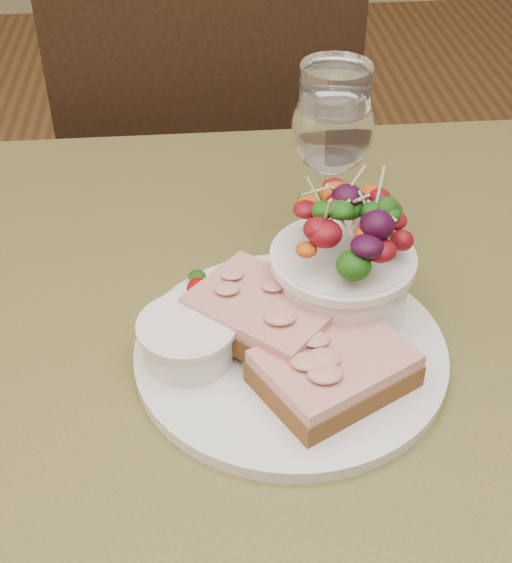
{
  "coord_description": "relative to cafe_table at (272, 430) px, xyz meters",
  "views": [
    {
      "loc": [
        -0.06,
        -0.48,
        1.21
      ],
      "look_at": [
        -0.01,
        0.02,
        0.81
      ],
      "focal_mm": 50.0,
      "sensor_mm": 36.0,
      "label": 1
    }
  ],
  "objects": [
    {
      "name": "cafe_table",
      "position": [
        0.0,
        0.0,
        0.0
      ],
      "size": [
        0.8,
        0.8,
        0.75
      ],
      "color": "#4E4721",
      "rests_on": "ground"
    },
    {
      "name": "garnish",
      "position": [
        -0.05,
        0.07,
        0.12
      ],
      "size": [
        0.05,
        0.04,
        0.02
      ],
      "color": "black",
      "rests_on": "dinner_plate"
    },
    {
      "name": "dinner_plate",
      "position": [
        0.01,
        -0.01,
        0.11
      ],
      "size": [
        0.26,
        0.26,
        0.01
      ],
      "primitive_type": "cylinder",
      "color": "white",
      "rests_on": "cafe_table"
    },
    {
      "name": "salad_bowl",
      "position": [
        0.06,
        0.04,
        0.17
      ],
      "size": [
        0.11,
        0.11,
        0.13
      ],
      "color": "white",
      "rests_on": "dinner_plate"
    },
    {
      "name": "sandwich_back",
      "position": [
        -0.01,
        0.01,
        0.14
      ],
      "size": [
        0.14,
        0.14,
        0.03
      ],
      "rotation": [
        0.0,
        0.0,
        -0.73
      ],
      "color": "#4C3214",
      "rests_on": "dinner_plate"
    },
    {
      "name": "ramekin",
      "position": [
        -0.07,
        -0.01,
        0.13
      ],
      "size": [
        0.08,
        0.08,
        0.04
      ],
      "color": "white",
      "rests_on": "dinner_plate"
    },
    {
      "name": "wine_glass",
      "position": [
        0.07,
        0.15,
        0.22
      ],
      "size": [
        0.08,
        0.08,
        0.18
      ],
      "color": "white",
      "rests_on": "cafe_table"
    },
    {
      "name": "sandwich_front",
      "position": [
        0.04,
        -0.05,
        0.13
      ],
      "size": [
        0.14,
        0.13,
        0.03
      ],
      "rotation": [
        0.0,
        0.0,
        0.5
      ],
      "color": "#4C3214",
      "rests_on": "dinner_plate"
    },
    {
      "name": "chair_far",
      "position": [
        -0.05,
        0.68,
        -0.36
      ],
      "size": [
        0.45,
        0.45,
        0.9
      ],
      "rotation": [
        0.0,
        0.0,
        3.22
      ],
      "color": "black",
      "rests_on": "ground"
    }
  ]
}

